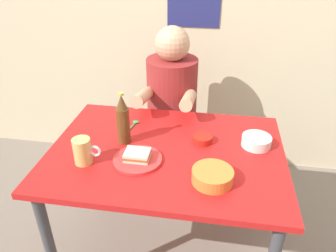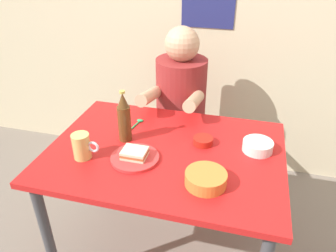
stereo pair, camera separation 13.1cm
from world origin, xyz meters
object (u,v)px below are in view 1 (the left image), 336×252
Objects in this scene: beer_mug at (83,151)px; beer_bottle at (123,120)px; plate_orange at (138,160)px; sandwich at (137,155)px; dining_table at (166,165)px; stool at (172,145)px; sambal_bowl_red at (203,139)px; person_seated at (172,91)px.

beer_bottle is at bearing 56.13° from beer_mug.
sandwich is (0.00, 0.00, 0.02)m from plate_orange.
beer_bottle reaches higher than plate_orange.
dining_table is 0.30m from beer_bottle.
stool is at bearing 86.60° from sandwich.
plate_orange is at bearing -93.40° from stool.
beer_bottle is at bearing -171.21° from sambal_bowl_red.
stool is 4.09× the size of sandwich.
dining_table is 5.00× the size of plate_orange.
beer_mug is (-0.34, -0.16, 0.15)m from dining_table.
sambal_bowl_red reaches higher than dining_table.
sandwich is 0.20m from beer_bottle.
sambal_bowl_red is (0.23, -0.54, 0.41)m from stool.
dining_table is 0.41m from beer_mug.
beer_bottle reaches higher than dining_table.
dining_table is 8.73× the size of beer_mug.
stool is 3.57× the size of beer_mug.
person_seated is 0.57m from sambal_bowl_red.
plate_orange is 0.24m from beer_mug.
beer_bottle is (-0.15, -0.58, 0.09)m from person_seated.
beer_bottle reaches higher than beer_mug.
sambal_bowl_red is at bearing 8.79° from beer_bottle.
sandwich is at bearing -93.40° from stool.
sambal_bowl_red is at bearing 36.37° from plate_orange.
sandwich is 0.87× the size of beer_mug.
dining_table is 4.20× the size of beer_bottle.
person_seated is 5.71× the size of beer_mug.
beer_mug is at bearing -168.41° from sandwich.
plate_orange is 2.29× the size of sambal_bowl_red.
person_seated reaches higher than stool.
plate_orange is 0.21m from beer_bottle.
dining_table is 1.53× the size of person_seated.
plate_orange reaches higher than dining_table.
plate_orange is (-0.04, -0.73, -0.02)m from person_seated.
person_seated is at bearing 96.31° from dining_table.
plate_orange is at bearing -143.63° from sambal_bowl_red.
stool is 4.69× the size of sambal_bowl_red.
plate_orange is 1.75× the size of beer_mug.
person_seated is 0.61m from beer_bottle.
sandwich is at bearing -135.73° from dining_table.
person_seated reaches higher than plate_orange.
beer_mug is at bearing -109.50° from person_seated.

